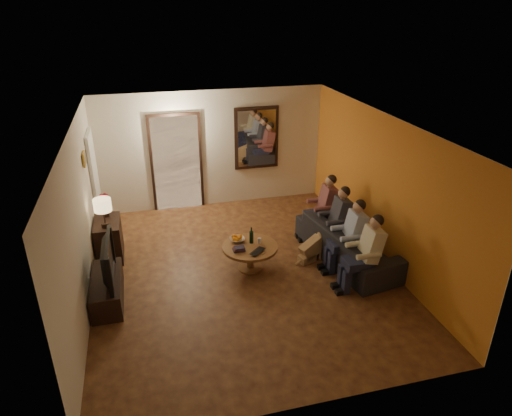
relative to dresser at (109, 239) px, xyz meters
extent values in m
cube|color=#401B11|center=(2.25, -1.10, -0.36)|extent=(5.00, 6.00, 0.01)
cube|color=white|center=(2.25, -1.10, 2.24)|extent=(5.00, 6.00, 0.01)
cube|color=beige|center=(2.25, 1.90, 0.94)|extent=(5.00, 0.02, 2.60)
cube|color=beige|center=(2.25, -4.10, 0.94)|extent=(5.00, 0.02, 2.60)
cube|color=beige|center=(-0.25, -1.10, 0.94)|extent=(0.02, 6.00, 2.60)
cube|color=beige|center=(4.75, -1.10, 0.94)|extent=(0.02, 6.00, 2.60)
cube|color=orange|center=(4.74, -1.10, 0.94)|extent=(0.01, 6.00, 2.60)
cube|color=#FFE0A5|center=(1.45, 1.88, 0.69)|extent=(1.00, 0.06, 2.10)
cube|color=black|center=(1.45, 1.87, 0.69)|extent=(1.12, 0.04, 2.22)
cube|color=silver|center=(1.70, 1.88, 0.54)|extent=(0.45, 0.03, 1.70)
cube|color=black|center=(3.25, 1.86, 1.14)|extent=(1.00, 0.05, 1.40)
cube|color=white|center=(3.25, 1.83, 1.14)|extent=(0.86, 0.02, 1.26)
cube|color=white|center=(-0.21, 1.20, 0.66)|extent=(0.06, 0.85, 2.04)
cube|color=#B28C33|center=(-0.22, 0.20, 1.49)|extent=(0.03, 0.28, 0.24)
cube|color=brown|center=(-0.21, 0.20, 1.49)|extent=(0.01, 0.22, 0.18)
cube|color=black|center=(0.00, 0.00, 0.00)|extent=(0.45, 0.81, 0.72)
cube|color=black|center=(0.00, -1.38, -0.16)|extent=(0.45, 1.22, 0.41)
imported|color=black|center=(0.00, -1.38, 0.37)|extent=(1.11, 0.15, 0.64)
imported|color=black|center=(4.16, -1.15, -0.03)|extent=(2.39, 1.24, 0.67)
cylinder|color=brown|center=(2.38, -1.03, -0.14)|extent=(1.03, 1.03, 0.45)
imported|color=white|center=(2.20, -0.81, 0.12)|extent=(0.26, 0.26, 0.06)
cylinder|color=silver|center=(2.56, -0.98, 0.14)|extent=(0.06, 0.06, 0.10)
imported|color=black|center=(2.48, -1.31, 0.10)|extent=(0.39, 0.38, 0.03)
camera|label=1|loc=(0.76, -7.70, 3.98)|focal=32.00mm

